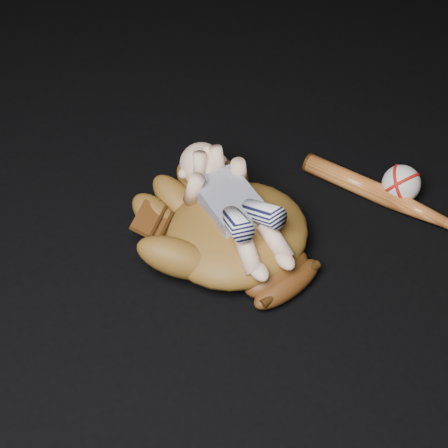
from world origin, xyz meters
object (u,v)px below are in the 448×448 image
at_px(baseball_glove, 237,228).
at_px(baseball, 401,184).
at_px(baseball_bat, 402,204).
at_px(newborn_baby, 236,205).

bearing_deg(baseball_glove, baseball, -18.11).
xyz_separation_m(baseball_bat, baseball, (0.02, 0.03, 0.02)).
relative_size(newborn_baby, baseball, 4.18).
height_order(baseball_glove, newborn_baby, newborn_baby).
xyz_separation_m(baseball_glove, newborn_baby, (0.00, 0.01, 0.05)).
height_order(newborn_baby, baseball_bat, newborn_baby).
bearing_deg(baseball, baseball_bat, -122.48).
relative_size(baseball_glove, baseball, 5.05).
bearing_deg(baseball_bat, newborn_baby, 165.54).
bearing_deg(baseball_bat, baseball_glove, 167.05).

